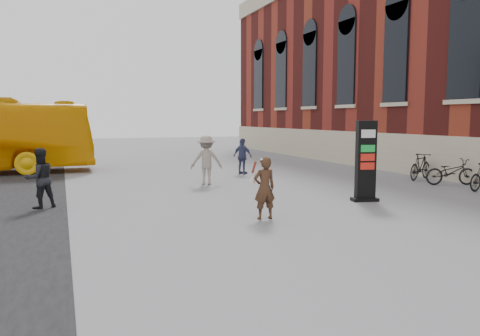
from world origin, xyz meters
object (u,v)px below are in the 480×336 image
object	(u,v)px
woman	(264,187)
bike_6	(451,172)
pedestrian_a	(40,178)
pedestrian_b	(206,160)
info_pylon	(366,161)
pedestrian_c	(243,156)
bike_7	(420,166)

from	to	relation	value
woman	bike_6	xyz separation A→B (m)	(8.99, 2.95, -0.30)
pedestrian_a	pedestrian_b	size ratio (longest dim) A/B	0.91
info_pylon	woman	world-z (taller)	info_pylon
info_pylon	pedestrian_c	distance (m)	7.82
info_pylon	woman	bearing A→B (deg)	-149.98
info_pylon	pedestrian_b	distance (m)	6.21
pedestrian_b	bike_6	distance (m)	9.24
woman	pedestrian_a	xyz separation A→B (m)	(-5.29, 3.54, 0.04)
woman	pedestrian_c	world-z (taller)	pedestrian_c
woman	bike_7	xyz separation A→B (m)	(8.99, 4.55, -0.25)
woman	pedestrian_a	size ratio (longest dim) A/B	0.93
pedestrian_a	pedestrian_b	bearing A→B (deg)	-176.26
pedestrian_c	bike_6	bearing A→B (deg)	-170.44
pedestrian_c	bike_6	xyz separation A→B (m)	(6.08, -6.03, -0.31)
info_pylon	pedestrian_a	bearing A→B (deg)	178.42
pedestrian_c	pedestrian_a	bearing A→B (deg)	87.90
info_pylon	pedestrian_c	bearing A→B (deg)	109.75
pedestrian_a	pedestrian_c	xyz separation A→B (m)	(8.20, 5.44, -0.04)
info_pylon	pedestrian_a	xyz separation A→B (m)	(-9.18, 2.31, -0.38)
pedestrian_a	pedestrian_c	distance (m)	9.84
pedestrian_b	bike_6	world-z (taller)	pedestrian_b
bike_6	bike_7	distance (m)	1.60
bike_7	woman	bearing A→B (deg)	92.09
info_pylon	bike_7	xyz separation A→B (m)	(5.10, 3.32, -0.67)
woman	pedestrian_c	distance (m)	9.44
pedestrian_a	pedestrian_c	world-z (taller)	pedestrian_a
pedestrian_c	bike_6	size ratio (longest dim) A/B	0.85
info_pylon	bike_6	distance (m)	5.43
pedestrian_b	bike_7	size ratio (longest dim) A/B	1.02
pedestrian_a	bike_6	distance (m)	14.30
pedestrian_a	bike_6	xyz separation A→B (m)	(14.28, -0.59, -0.35)
info_pylon	bike_7	bearing A→B (deg)	45.59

